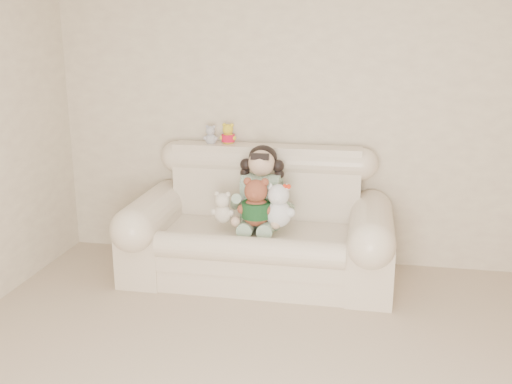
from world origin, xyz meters
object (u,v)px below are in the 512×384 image
object	(u,v)px
sofa	(258,217)
cream_teddy	(223,204)
brown_teddy	(256,198)
seated_child	(262,186)
white_cat	(279,201)

from	to	relation	value
sofa	cream_teddy	bearing A→B (deg)	-152.41
sofa	brown_teddy	world-z (taller)	sofa
seated_child	cream_teddy	xyz separation A→B (m)	(-0.27, -0.21, -0.11)
sofa	brown_teddy	xyz separation A→B (m)	(0.01, -0.15, 0.21)
brown_teddy	sofa	bearing A→B (deg)	77.49
cream_teddy	brown_teddy	bearing A→B (deg)	15.52
white_cat	seated_child	bearing A→B (deg)	131.38
cream_teddy	seated_child	bearing A→B (deg)	58.01
brown_teddy	white_cat	distance (m)	0.17
seated_child	brown_teddy	world-z (taller)	seated_child
sofa	seated_child	xyz separation A→B (m)	(0.01, 0.08, 0.24)
sofa	cream_teddy	distance (m)	0.32
sofa	cream_teddy	world-z (taller)	sofa
seated_child	sofa	bearing A→B (deg)	-91.69
white_cat	cream_teddy	size ratio (longest dim) A/B	1.38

